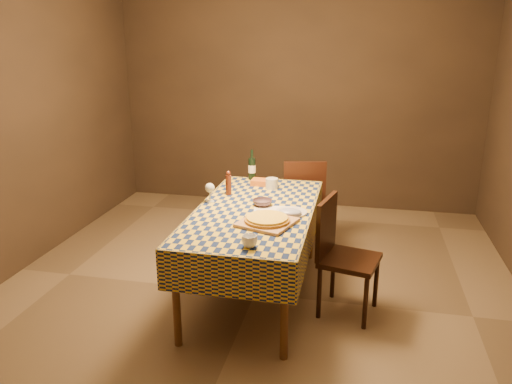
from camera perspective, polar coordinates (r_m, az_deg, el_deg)
room at (r=3.89m, az=-0.15°, el=6.13°), size 5.00×5.10×2.70m
dining_table at (r=4.07m, az=-0.15°, el=-2.98°), size 0.94×1.84×0.77m
cutting_board at (r=3.73m, az=1.27°, el=-3.49°), size 0.47×0.47×0.02m
pizza at (r=3.72m, az=1.27°, el=-3.09°), size 0.44×0.44×0.03m
pepper_mill at (r=4.38m, az=-3.16°, el=0.96°), size 0.05×0.05×0.22m
bowl at (r=4.12m, az=0.73°, el=-1.21°), size 0.18×0.18×0.05m
wine_glass at (r=4.20m, az=-5.30°, el=0.40°), size 0.08×0.08×0.16m
wine_bottle at (r=4.86m, az=-0.47°, el=2.74°), size 0.09×0.09×0.29m
deli_tub at (r=4.57m, az=1.82°, el=0.97°), size 0.13×0.13×0.10m
takeout_container at (r=4.69m, az=0.72°, el=1.13°), size 0.21×0.15×0.05m
white_plate at (r=3.96m, az=4.04°, el=-2.30°), size 0.26×0.26×0.01m
tumbler at (r=3.32m, az=-0.75°, el=-5.65°), size 0.13×0.13×0.08m
flour_patch at (r=4.02m, az=1.62°, el=-2.07°), size 0.29×0.25×0.00m
flour_bag at (r=3.90m, az=3.90°, el=-2.31°), size 0.20×0.16×0.05m
chair_far at (r=5.15m, az=5.40°, el=-0.62°), size 0.50×0.51×0.93m
chair_right at (r=3.95m, az=9.55°, el=-6.52°), size 0.51×0.51×0.93m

